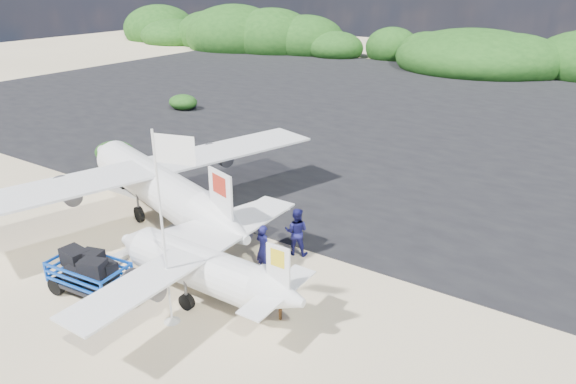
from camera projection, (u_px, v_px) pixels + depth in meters
name	position (u px, v px, depth m)	size (l,w,h in m)	color
ground	(198.00, 299.00, 17.77)	(160.00, 160.00, 0.00)	beige
asphalt_apron	(455.00, 117.00, 40.87)	(90.00, 50.00, 0.04)	#B2B2B2
lagoon	(74.00, 221.00, 23.49)	(9.00, 7.00, 0.40)	#B2B2B2
vegetation_band	(519.00, 72.00, 60.13)	(124.00, 8.00, 4.40)	#B2B2B2
baggage_cart	(93.00, 293.00, 18.09)	(2.98, 1.71, 1.49)	blue
flagpole	(172.00, 321.00, 16.62)	(1.29, 0.54, 6.44)	white
signboard	(264.00, 312.00, 17.06)	(1.49, 0.14, 1.23)	brown
crew_a	(263.00, 249.00, 19.06)	(0.71, 0.47, 1.95)	#171756
crew_b	(296.00, 231.00, 20.32)	(0.96, 0.75, 1.98)	#171756
aircraft_small	(313.00, 98.00, 47.22)	(8.17, 8.17, 2.94)	#B2B2B2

